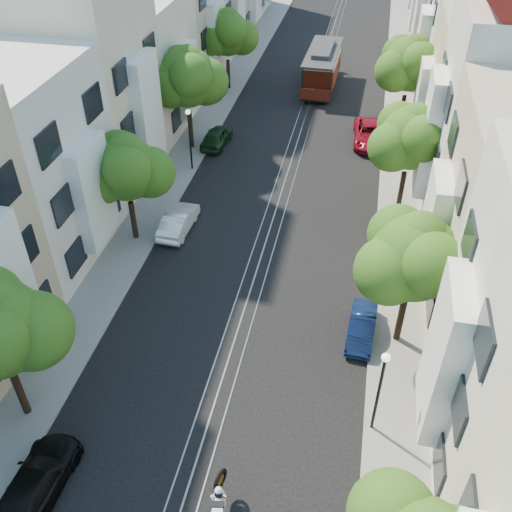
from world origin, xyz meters
The scene contains 24 objects.
ground centered at (0.00, 28.00, 0.00)m, with size 200.00×200.00×0.00m, color black.
sidewalk_east centered at (7.25, 28.00, 0.06)m, with size 2.50×80.00×0.12m, color gray.
sidewalk_west centered at (-7.25, 28.00, 0.06)m, with size 2.50×80.00×0.12m, color gray.
rail_left centered at (-0.55, 28.00, 0.01)m, with size 0.06×80.00×0.02m, color gray.
rail_slot centered at (0.00, 28.00, 0.01)m, with size 0.06×80.00×0.02m, color gray.
rail_right centered at (0.55, 28.00, 0.01)m, with size 0.06×80.00×0.02m, color gray.
lane_line centered at (0.00, 28.00, 0.00)m, with size 0.08×80.00×0.01m, color tan.
townhouses_east centered at (11.87, 27.91, 5.18)m, with size 7.75×72.00×12.00m.
townhouses_west centered at (-11.87, 27.91, 5.08)m, with size 7.75×72.00×11.76m.
tree_e_b centered at (7.26, 8.98, 4.73)m, with size 4.93×4.08×6.68m.
tree_e_c centered at (7.26, 19.98, 4.60)m, with size 4.84×3.99×6.52m.
tree_e_d centered at (7.26, 30.98, 4.87)m, with size 5.01×4.16×6.85m.
tree_w_b centered at (-7.14, 13.98, 4.40)m, with size 4.72×3.87×6.27m.
tree_w_c centered at (-7.14, 24.98, 5.07)m, with size 5.13×4.28×7.09m.
tree_w_d centered at (-7.14, 35.98, 4.60)m, with size 4.84×3.99×6.52m.
lamp_east centered at (6.30, 4.00, 2.85)m, with size 0.32×0.32×4.16m.
lamp_west centered at (-6.30, 22.00, 2.85)m, with size 0.32×0.32×4.16m.
sportbike_rider centered at (1.38, -0.62, 0.85)m, with size 0.68×2.18×1.50m.
cable_car centered at (0.50, 38.07, 1.85)m, with size 2.73×8.17×3.12m.
parked_car_e_mid centered at (5.60, 8.95, 0.55)m, with size 1.16×3.33×1.10m, color #0C193E.
parked_car_e_far centered at (5.09, 28.36, 0.68)m, with size 2.26×4.91×1.36m, color maroon.
parked_car_w_near centered at (-5.08, -1.04, 0.63)m, with size 1.78×4.37×1.27m, color black.
parked_car_w_mid centered at (-5.07, 15.25, 0.63)m, with size 1.33×3.83×1.26m, color white.
parked_car_w_far centered at (-5.60, 25.83, 0.65)m, with size 1.53×3.80×1.29m, color #15361A.
Camera 1 is at (4.54, -9.90, 19.09)m, focal length 40.00 mm.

